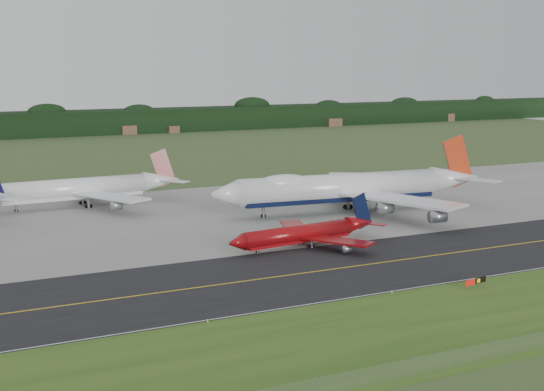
{
  "coord_description": "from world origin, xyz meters",
  "views": [
    {
      "loc": [
        -68.5,
        -115.45,
        35.78
      ],
      "look_at": [
        -1.71,
        22.0,
        9.07
      ],
      "focal_mm": 50.0,
      "sensor_mm": 36.0,
      "label": 1
    }
  ],
  "objects": [
    {
      "name": "taxiway_centreline",
      "position": [
        0.0,
        -4.0,
        0.03
      ],
      "size": [
        400.0,
        0.4,
        0.0
      ],
      "primitive_type": "cube",
      "color": "gold",
      "rests_on": "taxiway"
    },
    {
      "name": "apron",
      "position": [
        0.0,
        51.0,
        0.01
      ],
      "size": [
        400.0,
        78.0,
        0.01
      ],
      "primitive_type": "cube",
      "color": "gray",
      "rests_on": "ground"
    },
    {
      "name": "taxiway_sign",
      "position": [
        12.4,
        -23.99,
        1.17
      ],
      "size": [
        4.93,
        1.07,
        1.66
      ],
      "color": "slate",
      "rests_on": "ground"
    },
    {
      "name": "taxiway_edge_line",
      "position": [
        0.0,
        -19.5,
        0.03
      ],
      "size": [
        400.0,
        0.25,
        0.0
      ],
      "primitive_type": "cube",
      "color": "silver",
      "rests_on": "taxiway"
    },
    {
      "name": "edge_marker_left",
      "position": [
        -32.39,
        -20.5,
        0.25
      ],
      "size": [
        0.16,
        0.16,
        0.5
      ],
      "primitive_type": "cylinder",
      "color": "yellow",
      "rests_on": "ground"
    },
    {
      "name": "perimeter_fence",
      "position": [
        0.0,
        -48.0,
        1.1
      ],
      "size": [
        320.0,
        0.1,
        320.0
      ],
      "color": "slate",
      "rests_on": "ground"
    },
    {
      "name": "jet_ba_747",
      "position": [
        27.5,
        39.28,
        6.12
      ],
      "size": [
        71.62,
        59.02,
        18.0
      ],
      "color": "silver",
      "rests_on": "ground"
    },
    {
      "name": "grass_verge",
      "position": [
        0.0,
        -35.0,
        0.01
      ],
      "size": [
        400.0,
        30.0,
        0.01
      ],
      "primitive_type": "cube",
      "color": "#2D5318",
      "rests_on": "ground"
    },
    {
      "name": "taxiway",
      "position": [
        0.0,
        -4.0,
        0.01
      ],
      "size": [
        400.0,
        32.0,
        0.02
      ],
      "primitive_type": "cube",
      "color": "black",
      "rests_on": "ground"
    },
    {
      "name": "jet_star_tail",
      "position": [
        -28.76,
        75.22,
        4.53
      ],
      "size": [
        51.47,
        43.1,
        13.59
      ],
      "color": "white",
      "rests_on": "ground"
    },
    {
      "name": "jet_red_737",
      "position": [
        1.56,
        13.32,
        2.6
      ],
      "size": [
        34.81,
        28.16,
        9.4
      ],
      "color": "maroon",
      "rests_on": "ground"
    },
    {
      "name": "horizon_treeline",
      "position": [
        0.0,
        273.76,
        5.47
      ],
      "size": [
        700.0,
        25.0,
        12.0
      ],
      "color": "black",
      "rests_on": "ground"
    },
    {
      "name": "edge_marker_center",
      "position": [
        -1.37,
        -20.5,
        0.25
      ],
      "size": [
        0.16,
        0.16,
        0.5
      ],
      "primitive_type": "cylinder",
      "color": "yellow",
      "rests_on": "ground"
    },
    {
      "name": "ground",
      "position": [
        0.0,
        0.0,
        0.0
      ],
      "size": [
        600.0,
        600.0,
        0.0
      ],
      "primitive_type": "plane",
      "color": "#304C23",
      "rests_on": "ground"
    }
  ]
}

